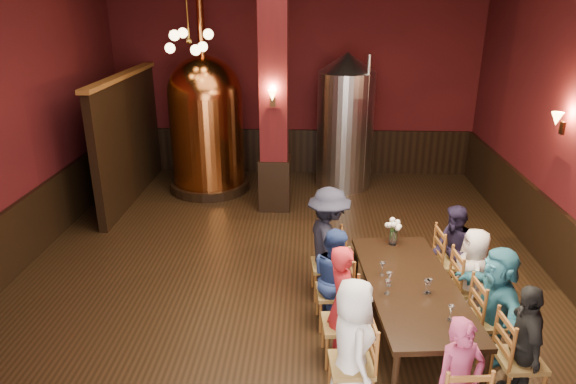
{
  "coord_description": "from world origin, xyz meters",
  "views": [
    {
      "loc": [
        0.36,
        -6.4,
        3.87
      ],
      "look_at": [
        0.07,
        0.2,
        1.32
      ],
      "focal_mm": 32.0,
      "sensor_mm": 36.0,
      "label": 1
    }
  ],
  "objects_px": {
    "dining_table": "(411,288)",
    "person_0": "(352,344)",
    "person_1": "(342,305)",
    "person_2": "(334,278)",
    "rose_vase": "(394,228)",
    "steel_vessel": "(345,122)",
    "copper_kettle": "(207,123)"
  },
  "relations": [
    {
      "from": "steel_vessel",
      "to": "dining_table",
      "type": "bearing_deg",
      "value": -84.84
    },
    {
      "from": "dining_table",
      "to": "person_1",
      "type": "relative_size",
      "value": 1.75
    },
    {
      "from": "person_0",
      "to": "person_2",
      "type": "bearing_deg",
      "value": -4.29
    },
    {
      "from": "rose_vase",
      "to": "person_0",
      "type": "bearing_deg",
      "value": -108.3
    },
    {
      "from": "person_0",
      "to": "person_1",
      "type": "relative_size",
      "value": 0.99
    },
    {
      "from": "person_2",
      "to": "steel_vessel",
      "type": "height_order",
      "value": "steel_vessel"
    },
    {
      "from": "dining_table",
      "to": "person_1",
      "type": "xyz_separation_m",
      "value": [
        -0.82,
        -0.4,
        0.02
      ]
    },
    {
      "from": "dining_table",
      "to": "person_1",
      "type": "bearing_deg",
      "value": -158.78
    },
    {
      "from": "person_1",
      "to": "copper_kettle",
      "type": "distance_m",
      "value": 5.95
    },
    {
      "from": "person_0",
      "to": "person_2",
      "type": "distance_m",
      "value": 1.33
    },
    {
      "from": "person_1",
      "to": "copper_kettle",
      "type": "relative_size",
      "value": 0.36
    },
    {
      "from": "dining_table",
      "to": "person_2",
      "type": "relative_size",
      "value": 1.91
    },
    {
      "from": "person_1",
      "to": "steel_vessel",
      "type": "distance_m",
      "value": 5.73
    },
    {
      "from": "dining_table",
      "to": "rose_vase",
      "type": "bearing_deg",
      "value": 89.14
    },
    {
      "from": "person_0",
      "to": "person_2",
      "type": "xyz_separation_m",
      "value": [
        -0.12,
        1.32,
        -0.05
      ]
    },
    {
      "from": "steel_vessel",
      "to": "rose_vase",
      "type": "height_order",
      "value": "steel_vessel"
    },
    {
      "from": "person_2",
      "to": "copper_kettle",
      "type": "height_order",
      "value": "copper_kettle"
    },
    {
      "from": "copper_kettle",
      "to": "steel_vessel",
      "type": "bearing_deg",
      "value": 6.59
    },
    {
      "from": "person_0",
      "to": "rose_vase",
      "type": "distance_m",
      "value": 2.2
    },
    {
      "from": "person_0",
      "to": "copper_kettle",
      "type": "xyz_separation_m",
      "value": [
        -2.55,
        6.02,
        0.73
      ]
    },
    {
      "from": "dining_table",
      "to": "copper_kettle",
      "type": "distance_m",
      "value": 6.0
    },
    {
      "from": "person_1",
      "to": "person_0",
      "type": "bearing_deg",
      "value": 172.37
    },
    {
      "from": "dining_table",
      "to": "steel_vessel",
      "type": "xyz_separation_m",
      "value": [
        -0.48,
        5.27,
        0.72
      ]
    },
    {
      "from": "person_1",
      "to": "person_2",
      "type": "bearing_deg",
      "value": -7.63
    },
    {
      "from": "dining_table",
      "to": "person_2",
      "type": "height_order",
      "value": "person_2"
    },
    {
      "from": "dining_table",
      "to": "steel_vessel",
      "type": "bearing_deg",
      "value": 90.07
    },
    {
      "from": "dining_table",
      "to": "rose_vase",
      "type": "relative_size",
      "value": 6.73
    },
    {
      "from": "dining_table",
      "to": "person_0",
      "type": "bearing_deg",
      "value": -130.36
    },
    {
      "from": "person_0",
      "to": "rose_vase",
      "type": "relative_size",
      "value": 3.79
    },
    {
      "from": "person_2",
      "to": "copper_kettle",
      "type": "distance_m",
      "value": 5.34
    },
    {
      "from": "person_1",
      "to": "steel_vessel",
      "type": "xyz_separation_m",
      "value": [
        0.34,
        5.68,
        0.7
      ]
    },
    {
      "from": "person_1",
      "to": "copper_kettle",
      "type": "height_order",
      "value": "copper_kettle"
    }
  ]
}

